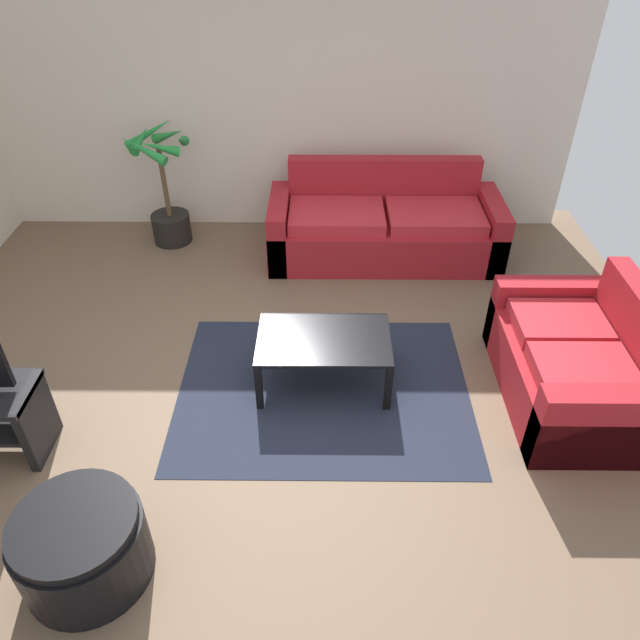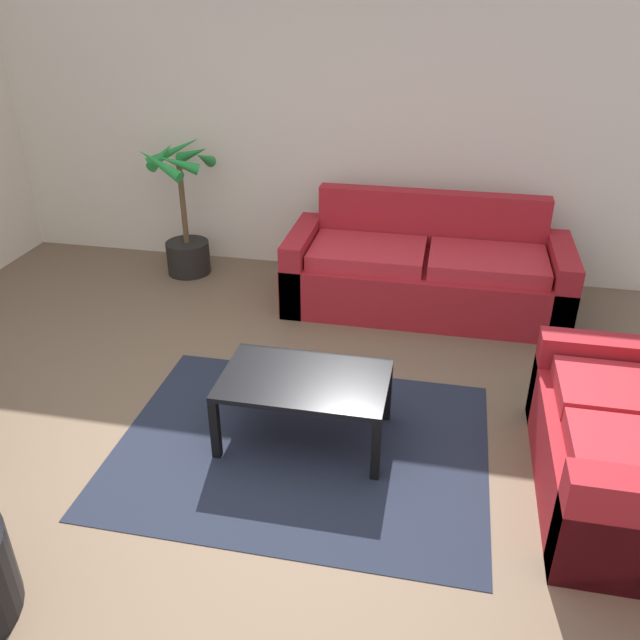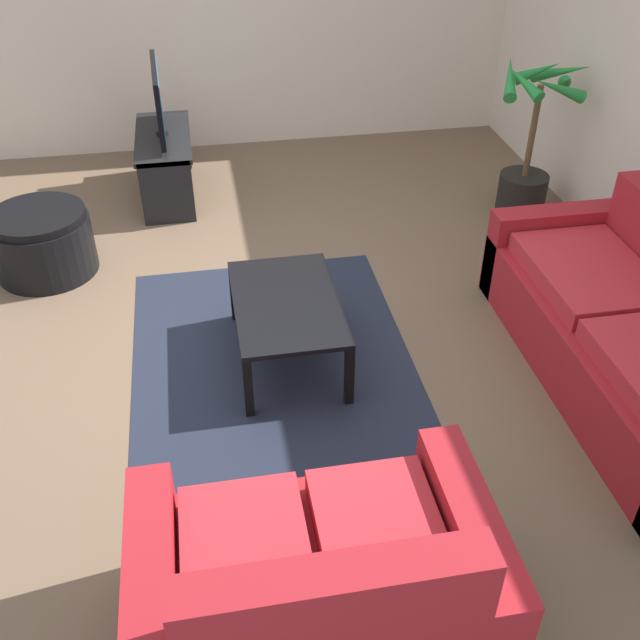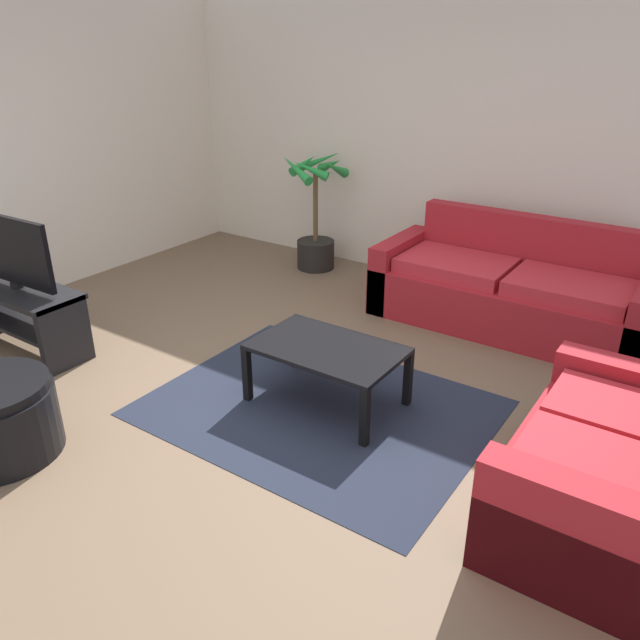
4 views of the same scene
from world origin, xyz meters
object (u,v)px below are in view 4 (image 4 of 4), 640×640
(potted_palm, at_px, (316,225))
(couch_main, at_px, (511,293))
(couch_loveseat, at_px, (613,474))
(coffee_table, at_px, (327,354))
(tv, at_px, (10,250))
(tv_stand, at_px, (23,310))

(potted_palm, bearing_deg, couch_main, -6.93)
(couch_loveseat, relative_size, potted_palm, 1.16)
(coffee_table, bearing_deg, tv, -164.10)
(couch_loveseat, xyz_separation_m, tv_stand, (-4.24, -0.55, 0.05))
(coffee_table, height_order, potted_palm, potted_palm)
(couch_loveseat, xyz_separation_m, tv, (-4.24, -0.55, 0.54))
(tv, bearing_deg, potted_palm, 74.67)
(couch_loveseat, xyz_separation_m, coffee_table, (-1.83, 0.14, 0.08))
(tv_stand, bearing_deg, coffee_table, 15.97)
(tv_stand, relative_size, tv, 1.18)
(couch_loveseat, bearing_deg, tv_stand, -172.60)
(tv, height_order, potted_palm, potted_palm)
(potted_palm, bearing_deg, coffee_table, -53.63)
(tv_stand, xyz_separation_m, tv, (-0.00, 0.00, 0.49))
(tv, xyz_separation_m, coffee_table, (2.41, 0.69, -0.46))
(tv, distance_m, potted_palm, 3.01)
(couch_loveseat, distance_m, tv_stand, 4.27)
(couch_main, xyz_separation_m, tv_stand, (-3.01, -2.62, 0.04))
(tv_stand, bearing_deg, potted_palm, 74.69)
(tv, xyz_separation_m, potted_palm, (0.79, 2.88, -0.35))
(couch_loveseat, height_order, tv_stand, couch_loveseat)
(couch_main, relative_size, potted_palm, 1.86)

